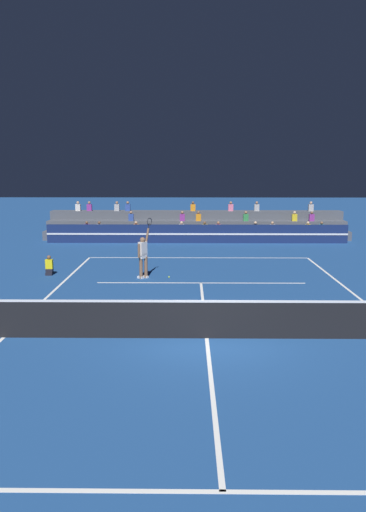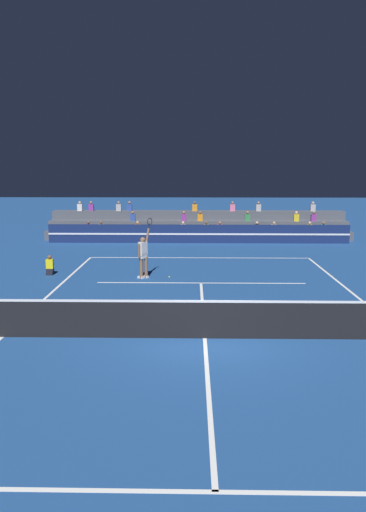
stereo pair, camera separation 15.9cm
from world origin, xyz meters
TOP-DOWN VIEW (x-y plane):
  - ground_plane at (0.00, 0.00)m, footprint 120.00×120.00m
  - court_lines at (0.00, 0.00)m, footprint 11.10×23.90m
  - tennis_net at (0.00, 0.00)m, footprint 12.00×0.10m
  - sponsor_banner_wall at (0.00, 16.82)m, footprint 18.00×0.26m
  - bleacher_stand at (0.00, 19.35)m, footprint 19.09×2.85m
  - ball_kid_courtside at (-6.41, 7.84)m, footprint 0.30×0.36m
  - tennis_player at (-2.36, 7.26)m, footprint 0.63×0.77m
  - tennis_ball at (-1.30, 7.33)m, footprint 0.07×0.07m

SIDE VIEW (x-z plane):
  - ground_plane at x=0.00m, z-range 0.00..0.00m
  - court_lines at x=0.00m, z-range 0.00..0.01m
  - tennis_ball at x=-1.30m, z-range 0.00..0.07m
  - ball_kid_courtside at x=-6.41m, z-range -0.09..0.75m
  - tennis_net at x=0.00m, z-range -0.01..1.09m
  - sponsor_banner_wall at x=0.00m, z-range 0.00..1.10m
  - bleacher_stand at x=0.00m, z-range -0.49..1.79m
  - tennis_player at x=-2.36m, z-range -0.26..2.24m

